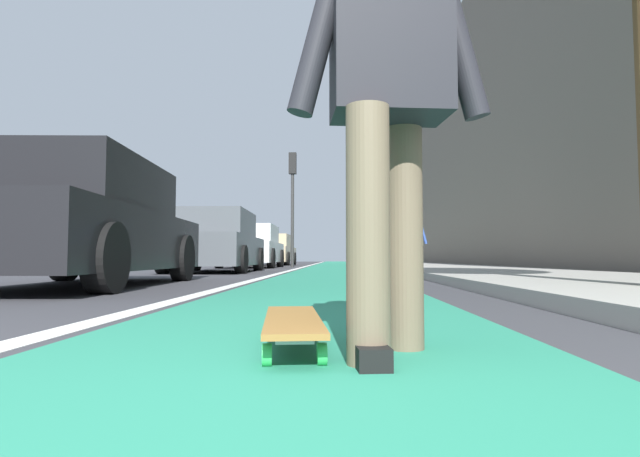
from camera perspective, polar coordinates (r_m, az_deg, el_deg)
name	(u,v)px	position (r m, az deg, el deg)	size (l,w,h in m)	color
ground_plane	(330,274)	(10.59, 1.12, -5.20)	(80.00, 80.00, 0.00)	#38383D
bike_lane_paint	(334,265)	(24.58, 1.58, -4.17)	(56.00, 1.92, 0.00)	#288466
lane_stripe_white	(306,266)	(20.62, -1.58, -4.32)	(52.00, 0.16, 0.01)	silver
sidewalk_curb	(417,266)	(18.81, 10.94, -4.18)	(52.00, 3.20, 0.11)	#9E9B93
building_facade	(459,150)	(23.76, 15.56, 8.59)	(40.00, 1.20, 10.44)	#696056
skateboard	(293,323)	(1.89, -3.14, -10.67)	(0.86, 0.29, 0.11)	green
skater_person	(388,85)	(1.83, 7.78, 15.90)	(0.48, 0.72, 1.64)	brown
parked_car_near	(80,225)	(6.67, -25.61, 0.32)	(4.48, 2.11, 1.50)	black
parked_car_mid	(216,243)	(12.41, -11.78, -1.63)	(4.33, 1.98, 1.47)	#4C5156
parked_car_far	(252,247)	(17.98, -7.76, -2.13)	(4.27, 1.95, 1.49)	silver
parked_car_end	(273,251)	(24.55, -5.36, -2.52)	(4.49, 2.01, 1.48)	tan
traffic_light	(293,188)	(18.90, -3.14, 4.62)	(0.33, 0.28, 4.30)	#2D2D2D
pedestrian_distant	(416,240)	(15.00, 10.91, -1.34)	(0.42, 0.65, 1.50)	brown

